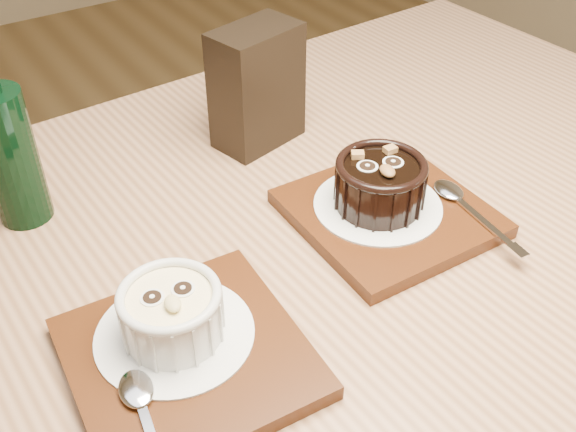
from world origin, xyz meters
name	(u,v)px	position (x,y,z in m)	size (l,w,h in m)	color
table	(303,327)	(0.02, -0.17, 0.66)	(1.24, 0.85, 0.75)	brown
tray_left	(188,358)	(-0.12, -0.22, 0.76)	(0.18, 0.18, 0.01)	#47200B
doily_left	(175,334)	(-0.13, -0.19, 0.77)	(0.13, 0.13, 0.00)	white
ramekin_white	(171,311)	(-0.13, -0.19, 0.79)	(0.08, 0.08, 0.05)	silver
spoon_left	(148,426)	(-0.18, -0.26, 0.77)	(0.03, 0.13, 0.01)	white
tray_right	(388,213)	(0.13, -0.16, 0.76)	(0.18, 0.18, 0.01)	#47200B
doily_right	(378,205)	(0.12, -0.15, 0.77)	(0.13, 0.13, 0.00)	white
ramekin_dark	(380,182)	(0.12, -0.15, 0.79)	(0.09, 0.09, 0.05)	black
spoon_right	(470,208)	(0.19, -0.21, 0.77)	(0.03, 0.13, 0.01)	white
condiment_stand	(257,87)	(0.10, 0.04, 0.82)	(0.10, 0.06, 0.14)	black
green_bottle	(9,152)	(-0.18, 0.05, 0.83)	(0.05, 0.05, 0.20)	black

